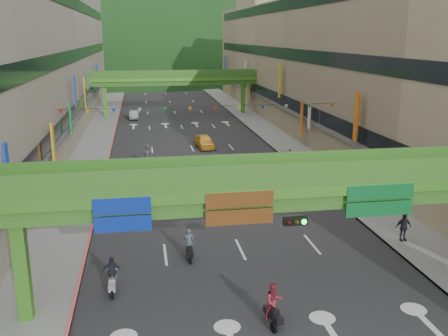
{
  "coord_description": "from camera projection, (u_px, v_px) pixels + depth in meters",
  "views": [
    {
      "loc": [
        -5.54,
        -15.15,
        12.46
      ],
      "look_at": [
        0.0,
        18.0,
        3.5
      ],
      "focal_mm": 40.0,
      "sensor_mm": 36.0,
      "label": 1
    }
  ],
  "objects": [
    {
      "name": "hill_left",
      "position": [
        111.0,
        73.0,
        168.63
      ],
      "size": [
        168.0,
        140.0,
        112.0
      ],
      "primitive_type": "ellipsoid",
      "color": "#1C4419",
      "rests_on": "ground"
    },
    {
      "name": "pedestrian_dark",
      "position": [
        403.0,
        229.0,
        30.73
      ],
      "size": [
        1.06,
        0.47,
        1.78
      ],
      "primitive_type": "imported",
      "rotation": [
        0.0,
        0.0,
        0.04
      ],
      "color": "#23212B",
      "rests_on": "ground"
    },
    {
      "name": "bunting_string",
      "position": [
        202.0,
        109.0,
        45.59
      ],
      "size": [
        26.0,
        0.36,
        0.47
      ],
      "color": "black",
      "rests_on": "ground"
    },
    {
      "name": "car_yellow",
      "position": [
        205.0,
        142.0,
        56.79
      ],
      "size": [
        2.12,
        4.53,
        1.5
      ],
      "primitive_type": "imported",
      "rotation": [
        0.0,
        0.0,
        0.08
      ],
      "color": "yellow",
      "rests_on": "ground"
    },
    {
      "name": "curb_left",
      "position": [
        114.0,
        134.0,
        64.71
      ],
      "size": [
        0.2,
        140.0,
        0.18
      ],
      "primitive_type": "cube",
      "color": "#CC5959",
      "rests_on": "ground"
    },
    {
      "name": "scooter_rider_left",
      "position": [
        112.0,
        275.0,
        24.63
      ],
      "size": [
        0.97,
        1.6,
        1.99
      ],
      "color": "gray",
      "rests_on": "ground"
    },
    {
      "name": "overpass_far",
      "position": [
        175.0,
        81.0,
        79.09
      ],
      "size": [
        28.0,
        2.2,
        7.1
      ],
      "color": "#4C9E2D",
      "rests_on": "ground"
    },
    {
      "name": "building_row_right",
      "position": [
        324.0,
        58.0,
        66.77
      ],
      "size": [
        12.8,
        95.0,
        19.0
      ],
      "color": "gray",
      "rests_on": "ground"
    },
    {
      "name": "car_silver",
      "position": [
        134.0,
        115.0,
        76.46
      ],
      "size": [
        1.43,
        3.94,
        1.29
      ],
      "primitive_type": "imported",
      "rotation": [
        0.0,
        0.0,
        0.02
      ],
      "color": "#A09FA6",
      "rests_on": "ground"
    },
    {
      "name": "scooter_rider_near",
      "position": [
        189.0,
        246.0,
        28.42
      ],
      "size": [
        0.55,
        1.6,
        1.85
      ],
      "color": "black",
      "rests_on": "ground"
    },
    {
      "name": "parked_scooter_row",
      "position": [
        298.0,
        166.0,
        47.01
      ],
      "size": [
        1.6,
        9.35,
        1.08
      ],
      "color": "black",
      "rests_on": "ground"
    },
    {
      "name": "building_row_left",
      "position": [
        28.0,
        61.0,
        60.73
      ],
      "size": [
        12.8,
        95.0,
        19.0
      ],
      "color": "#9E937F",
      "rests_on": "ground"
    },
    {
      "name": "scooter_rider_far",
      "position": [
        147.0,
        155.0,
        48.64
      ],
      "size": [
        0.95,
        1.6,
        2.19
      ],
      "color": "maroon",
      "rests_on": "ground"
    },
    {
      "name": "pedestrian_blue",
      "position": [
        323.0,
        167.0,
        45.41
      ],
      "size": [
        0.85,
        0.57,
        1.77
      ],
      "primitive_type": "imported",
      "rotation": [
        0.0,
        0.0,
        3.1
      ],
      "color": "#31444F",
      "rests_on": "ground"
    },
    {
      "name": "overpass_near",
      "position": [
        290.0,
        202.0,
        22.47
      ],
      "size": [
        28.0,
        12.27,
        7.1
      ],
      "color": "#4C9E2D",
      "rests_on": "ground"
    },
    {
      "name": "scooter_rider_mid",
      "position": [
        274.0,
        304.0,
        21.85
      ],
      "size": [
        0.94,
        1.58,
        2.04
      ],
      "color": "black",
      "rests_on": "ground"
    },
    {
      "name": "sidewalk_right",
      "position": [
        265.0,
        129.0,
        67.92
      ],
      "size": [
        4.0,
        140.0,
        0.15
      ],
      "primitive_type": "cube",
      "color": "gray",
      "rests_on": "ground"
    },
    {
      "name": "sidewalk_left",
      "position": [
        99.0,
        134.0,
        64.42
      ],
      "size": [
        4.0,
        140.0,
        0.15
      ],
      "primitive_type": "cube",
      "color": "gray",
      "rests_on": "ground"
    },
    {
      "name": "road_slab",
      "position": [
        184.0,
        132.0,
        66.18
      ],
      "size": [
        18.0,
        140.0,
        0.02
      ],
      "primitive_type": "cube",
      "color": "#28282B",
      "rests_on": "ground"
    },
    {
      "name": "pedestrian_red",
      "position": [
        328.0,
        163.0,
        46.57
      ],
      "size": [
        0.92,
        0.72,
        1.88
      ],
      "primitive_type": "imported",
      "rotation": [
        0.0,
        0.0,
        0.01
      ],
      "color": "#B51706",
      "rests_on": "ground"
    },
    {
      "name": "hill_right",
      "position": [
        219.0,
        68.0,
        194.06
      ],
      "size": [
        208.0,
        176.0,
        128.0
      ],
      "primitive_type": "ellipsoid",
      "color": "#1C4419",
      "rests_on": "ground"
    },
    {
      "name": "curb_right",
      "position": [
        251.0,
        130.0,
        67.61
      ],
      "size": [
        0.2,
        140.0,
        0.18
      ],
      "primitive_type": "cube",
      "color": "gray",
      "rests_on": "ground"
    }
  ]
}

